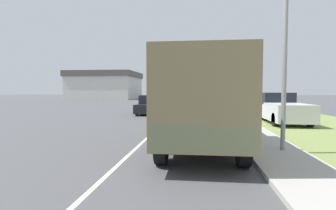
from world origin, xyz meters
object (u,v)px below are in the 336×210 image
Objects in this scene: lamp_post at (278,21)px; car_third_ahead at (195,98)px; car_second_ahead at (169,100)px; car_nearest_ahead at (151,105)px; car_farthest_ahead at (196,96)px; pickup_truck at (281,108)px; car_fourth_ahead at (180,96)px; military_truck at (201,99)px.

car_third_ahead is at bearing 94.53° from lamp_post.
lamp_post is (6.14, -25.46, 3.36)m from car_second_ahead.
car_nearest_ahead is 1.06× the size of car_second_ahead.
car_farthest_ahead is (-0.09, 18.68, -0.02)m from car_third_ahead.
car_third_ahead is (3.25, 10.97, -0.05)m from car_second_ahead.
car_second_ahead is 0.86× the size of pickup_truck.
lamp_post is (2.97, -55.11, 3.43)m from car_farthest_ahead.
car_second_ahead is at bearing -89.85° from car_fourth_ahead.
lamp_post is at bearing -64.48° from car_nearest_ahead.
lamp_post reaches higher than car_farthest_ahead.
car_third_ahead is at bearing -72.89° from car_fourth_ahead.
car_fourth_ahead is 39.82m from pickup_truck.
lamp_post reaches higher than pickup_truck.
pickup_truck is (8.83, -17.10, 0.14)m from car_second_ahead.
lamp_post is at bearing -82.52° from car_fourth_ahead.
car_third_ahead is 36.70m from lamp_post.
pickup_truck is at bearing -62.67° from car_second_ahead.
military_truck reaches higher than car_farthest_ahead.
car_third_ahead is 0.96× the size of car_fourth_ahead.
car_nearest_ahead is 33.66m from car_fourth_ahead.
car_third_ahead is 28.62m from pickup_truck.
pickup_truck is (5.02, 7.85, -0.80)m from military_truck.
car_third_ahead is (3.57, 22.91, -0.03)m from car_nearest_ahead.
pickup_truck is (5.67, -46.75, 0.21)m from car_farthest_ahead.
pickup_truck is 9.36m from lamp_post.
military_truck is at bearing -122.62° from pickup_truck.
military_truck is 1.52× the size of car_nearest_ahead.
car_second_ahead is at bearing 117.33° from pickup_truck.
car_nearest_ahead is 1.06× the size of car_third_ahead.
car_nearest_ahead is 41.74m from car_farthest_ahead.
car_farthest_ahead is at bearing 96.91° from pickup_truck.
car_fourth_ahead is at bearing 90.15° from car_second_ahead.
lamp_post reaches higher than car_fourth_ahead.
car_nearest_ahead is 0.91× the size of pickup_truck.
car_second_ahead is 0.92× the size of car_farthest_ahead.
pickup_truck is (9.15, -5.16, 0.16)m from car_nearest_ahead.
lamp_post is at bearing -12.48° from military_truck.
military_truck is at bearing -89.32° from car_farthest_ahead.
car_farthest_ahead is (3.22, 7.94, -0.10)m from car_fourth_ahead.
car_third_ahead is at bearing 81.14° from car_nearest_ahead.
military_truck is 1.61× the size of car_third_ahead.
lamp_post is (6.19, -47.17, 3.33)m from car_fourth_ahead.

